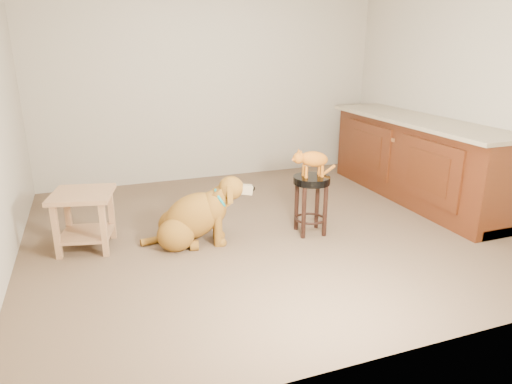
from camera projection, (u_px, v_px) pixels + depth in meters
name	position (u px, v px, depth m)	size (l,w,h in m)	color
floor	(269.00, 230.00, 4.47)	(4.50, 4.00, 0.01)	brown
room_shell	(270.00, 51.00, 3.94)	(4.54, 4.04, 2.62)	#A79B86
cabinet_run	(417.00, 162.00, 5.23)	(0.70, 2.56, 0.94)	#4F220E
padded_stool	(311.00, 193.00, 4.28)	(0.34, 0.34, 0.56)	black
wood_stool	(396.00, 163.00, 5.43)	(0.41, 0.41, 0.72)	brown
side_table	(84.00, 212.00, 3.97)	(0.60, 0.60, 0.52)	#986B46
golden_retriever	(194.00, 218.00, 4.09)	(1.02, 0.57, 0.66)	brown
tabby_kitten	(311.00, 160.00, 4.17)	(0.47, 0.17, 0.29)	#944A0E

